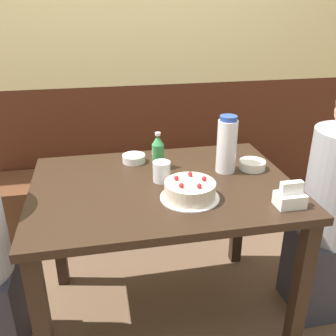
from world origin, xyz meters
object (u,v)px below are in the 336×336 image
Objects in this scene: bench_seat at (141,200)px; bowl_rice_small at (134,158)px; soju_bottle at (158,151)px; glass_water_tall at (161,172)px; water_pitcher at (227,145)px; bowl_soup_white at (252,165)px; birthday_cake at (190,190)px; napkin_holder at (290,197)px; person_pale_blue_shirt at (336,215)px.

bowl_rice_small reaches higher than bench_seat.
soju_bottle reaches higher than glass_water_tall.
water_pitcher is at bearing 8.35° from glass_water_tall.
bowl_soup_white is at bearing -13.34° from soju_bottle.
bowl_rice_small is 0.26m from glass_water_tall.
bench_seat is at bearing 80.25° from bowl_rice_small.
birthday_cake is at bearing -135.42° from water_pitcher.
water_pitcher is at bearing -67.44° from bench_seat.
bowl_rice_small is at bearing 134.47° from napkin_holder.
bowl_rice_small is (-0.55, 0.56, -0.02)m from napkin_holder.
bowl_rice_small is at bearing 154.94° from water_pitcher.
bowl_rice_small is at bearing 113.23° from birthday_cake.
bowl_soup_white is (0.45, -0.76, 0.56)m from bench_seat.
bench_seat is 10.43× the size of soju_bottle.
soju_bottle is 0.15m from bowl_rice_small.
soju_bottle is at bearing 84.63° from glass_water_tall.
bench_seat is 16.83× the size of napkin_holder.
bowl_soup_white reaches higher than bench_seat.
bowl_soup_white is at bearing 90.19° from napkin_holder.
glass_water_tall is (-0.01, -0.15, -0.04)m from soju_bottle.
person_pale_blue_shirt is at bearing -7.83° from glass_water_tall.
bowl_soup_white is at bearing -19.63° from bowl_rice_small.
napkin_holder is at bearing -68.12° from bench_seat.
birthday_cake is at bearing 4.99° from person_pale_blue_shirt.
birthday_cake is at bearing -148.41° from bowl_soup_white.
water_pitcher is 0.33m from glass_water_tall.
bowl_rice_small is (-0.10, -0.56, 0.56)m from bench_seat.
glass_water_tall is at bearing -95.37° from soju_bottle.
bench_seat is 16.26× the size of bowl_rice_small.
bowl_soup_white is at bearing 31.59° from birthday_cake.
bench_seat is at bearing 89.70° from glass_water_tall.
birthday_cake is 0.34m from water_pitcher.
bench_seat is 1.59× the size of person_pale_blue_shirt.
water_pitcher reaches higher than napkin_holder.
napkin_holder reaches higher than glass_water_tall.
glass_water_tall is (-0.00, -0.80, 0.58)m from bench_seat.
person_pale_blue_shirt is (0.93, -0.35, -0.23)m from bowl_rice_small.
glass_water_tall is at bearing -174.44° from bowl_soup_white.
person_pale_blue_shirt reaches higher than glass_water_tall.
bench_seat is 7.62× the size of birthday_cake.
soju_bottle is (-0.30, 0.10, -0.05)m from water_pitcher.
birthday_cake is at bearing -77.41° from soju_bottle.
glass_water_tall is (0.09, -0.24, 0.03)m from bowl_rice_small.
bench_seat is 1.04m from bowl_soup_white.
birthday_cake is (0.08, -0.98, 0.57)m from bench_seat.
napkin_holder is 0.09× the size of person_pale_blue_shirt.
napkin_holder is (0.14, -0.36, -0.09)m from water_pitcher.
person_pale_blue_shirt reaches higher than bowl_rice_small.
soju_bottle reaches higher than bowl_rice_small.
napkin_holder reaches higher than bowl_rice_small.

